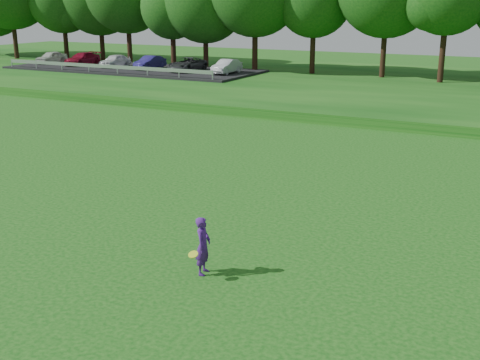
% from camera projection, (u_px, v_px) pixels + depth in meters
% --- Properties ---
extents(ground, '(140.00, 140.00, 0.00)m').
position_uv_depth(ground, '(114.00, 238.00, 17.65)').
color(ground, '#0D470F').
rests_on(ground, ground).
extents(berm, '(130.00, 30.00, 0.60)m').
position_uv_depth(berm, '(392.00, 88.00, 46.59)').
color(berm, '#0D470F').
rests_on(berm, ground).
extents(walking_path, '(130.00, 1.60, 0.04)m').
position_uv_depth(walking_path, '(333.00, 122.00, 34.72)').
color(walking_path, gray).
rests_on(walking_path, ground).
extents(parking_lot, '(24.00, 9.00, 1.38)m').
position_uv_depth(parking_lot, '(132.00, 65.00, 55.82)').
color(parking_lot, black).
rests_on(parking_lot, berm).
extents(woman, '(0.47, 0.89, 1.51)m').
position_uv_depth(woman, '(203.00, 246.00, 15.14)').
color(woman, '#471A78').
rests_on(woman, ground).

